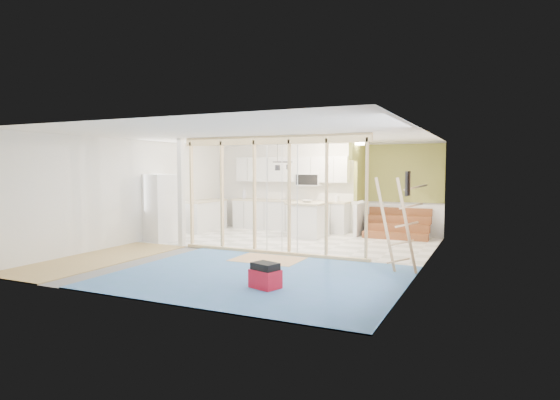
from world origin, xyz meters
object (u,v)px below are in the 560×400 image
at_px(island, 308,220).
at_px(ladder, 399,225).
at_px(fridge, 162,208).
at_px(toolbox, 265,276).

relative_size(island, ladder, 0.60).
xyz_separation_m(fridge, toolbox, (4.52, -3.11, -0.67)).
bearing_deg(toolbox, fridge, 163.93).
bearing_deg(island, ladder, -45.36).
distance_m(island, ladder, 4.61).
bearing_deg(fridge, ladder, 7.12).
bearing_deg(ladder, island, 107.81).
bearing_deg(ladder, toolbox, -155.22).
bearing_deg(toolbox, ladder, 67.30).
bearing_deg(island, toolbox, -72.88).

